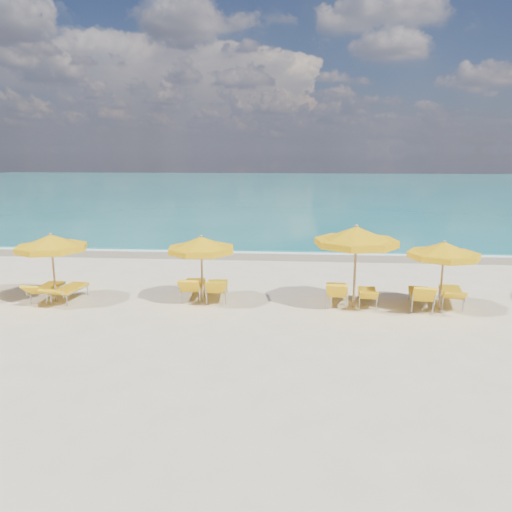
{
  "coord_description": "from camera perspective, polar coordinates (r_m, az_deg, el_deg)",
  "views": [
    {
      "loc": [
        1.37,
        -15.31,
        4.8
      ],
      "look_at": [
        0.0,
        1.5,
        1.2
      ],
      "focal_mm": 35.0,
      "sensor_mm": 36.0,
      "label": 1
    }
  ],
  "objects": [
    {
      "name": "ground_plane",
      "position": [
        16.11,
        -0.43,
        -5.29
      ],
      "size": [
        120.0,
        120.0,
        0.0
      ],
      "primitive_type": "plane",
      "color": "beige"
    },
    {
      "name": "ocean",
      "position": [
        63.51,
        3.43,
        7.69
      ],
      "size": [
        120.0,
        80.0,
        0.3
      ],
      "primitive_type": "cube",
      "color": "#136E70",
      "rests_on": "ground"
    },
    {
      "name": "wet_sand_band",
      "position": [
        23.26,
        1.18,
        0.13
      ],
      "size": [
        120.0,
        2.6,
        0.01
      ],
      "primitive_type": "cube",
      "color": "tan",
      "rests_on": "ground"
    },
    {
      "name": "foam_line",
      "position": [
        24.04,
        1.29,
        0.52
      ],
      "size": [
        120.0,
        1.2,
        0.03
      ],
      "primitive_type": "cube",
      "color": "white",
      "rests_on": "ground"
    },
    {
      "name": "whitecap_near",
      "position": [
        33.49,
        -8.13,
        3.68
      ],
      "size": [
        14.0,
        0.36,
        0.05
      ],
      "primitive_type": "cube",
      "color": "white",
      "rests_on": "ground"
    },
    {
      "name": "whitecap_far",
      "position": [
        40.16,
        14.17,
        4.81
      ],
      "size": [
        18.0,
        0.3,
        0.05
      ],
      "primitive_type": "cube",
      "color": "white",
      "rests_on": "ground"
    },
    {
      "name": "umbrella_2",
      "position": [
        16.97,
        -22.36,
        1.36
      ],
      "size": [
        2.43,
        2.43,
        2.25
      ],
      "rotation": [
        0.0,
        0.0,
        -0.1
      ],
      "color": "tan",
      "rests_on": "ground"
    },
    {
      "name": "umbrella_3",
      "position": [
        15.74,
        -6.28,
        1.25
      ],
      "size": [
        2.63,
        2.63,
        2.19
      ],
      "rotation": [
        0.0,
        0.0,
        -0.25
      ],
      "color": "tan",
      "rests_on": "ground"
    },
    {
      "name": "umbrella_4",
      "position": [
        15.41,
        11.39,
        2.16
      ],
      "size": [
        3.06,
        3.06,
        2.6
      ],
      "rotation": [
        0.0,
        0.0,
        -0.22
      ],
      "color": "tan",
      "rests_on": "ground"
    },
    {
      "name": "umbrella_5",
      "position": [
        15.92,
        20.68,
        0.57
      ],
      "size": [
        2.31,
        2.31,
        2.17
      ],
      "rotation": [
        0.0,
        0.0,
        -0.08
      ],
      "color": "tan",
      "rests_on": "ground"
    },
    {
      "name": "lounger_2_left",
      "position": [
        17.72,
        -22.76,
        -3.88
      ],
      "size": [
        0.64,
        1.86,
        0.78
      ],
      "rotation": [
        0.0,
        0.0,
        0.01
      ],
      "color": "#A5A8AD",
      "rests_on": "ground"
    },
    {
      "name": "lounger_2_right",
      "position": [
        17.33,
        -20.6,
        -4.06
      ],
      "size": [
        0.86,
        1.97,
        0.71
      ],
      "rotation": [
        0.0,
        0.0,
        -0.13
      ],
      "color": "#A5A8AD",
      "rests_on": "ground"
    },
    {
      "name": "lounger_3_left",
      "position": [
        16.63,
        -7.2,
        -3.94
      ],
      "size": [
        0.8,
        2.03,
        0.92
      ],
      "rotation": [
        0.0,
        0.0,
        0.07
      ],
      "color": "#A5A8AD",
      "rests_on": "ground"
    },
    {
      "name": "lounger_3_right",
      "position": [
        16.43,
        -4.46,
        -4.09
      ],
      "size": [
        0.86,
        2.02,
        0.9
      ],
      "rotation": [
        0.0,
        0.0,
        0.1
      ],
      "color": "#A5A8AD",
      "rests_on": "ground"
    },
    {
      "name": "lounger_4_left",
      "position": [
        16.15,
        9.14,
        -4.49
      ],
      "size": [
        0.79,
        1.99,
        0.93
      ],
      "rotation": [
        0.0,
        0.0,
        -0.07
      ],
      "color": "#A5A8AD",
      "rests_on": "ground"
    },
    {
      "name": "lounger_4_right",
      "position": [
        16.24,
        12.59,
        -4.68
      ],
      "size": [
        0.72,
        1.78,
        0.72
      ],
      "rotation": [
        0.0,
        0.0,
        -0.09
      ],
      "color": "#A5A8AD",
      "rests_on": "ground"
    },
    {
      "name": "lounger_5_left",
      "position": [
        16.34,
        18.29,
        -4.76
      ],
      "size": [
        0.93,
        2.01,
        0.96
      ],
      "rotation": [
        0.0,
        0.0,
        -0.14
      ],
      "color": "#A5A8AD",
      "rests_on": "ground"
    },
    {
      "name": "lounger_5_right",
      "position": [
        16.93,
        21.37,
        -4.44
      ],
      "size": [
        1.02,
        2.11,
        0.77
      ],
      "rotation": [
        0.0,
        0.0,
        -0.19
      ],
      "color": "#A5A8AD",
      "rests_on": "ground"
    }
  ]
}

